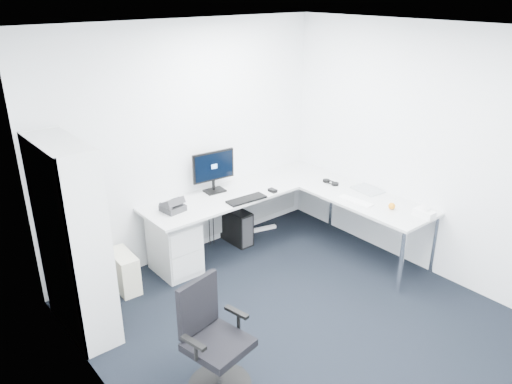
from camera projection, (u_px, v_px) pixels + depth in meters
ground at (314, 332)px, 4.69m from camera, size 4.20×4.20×0.00m
ceiling at (331, 32)px, 3.64m from camera, size 4.20×4.20×0.00m
wall_back at (187, 143)px, 5.66m from camera, size 3.60×0.02×2.70m
wall_left at (121, 274)px, 3.11m from camera, size 0.02×4.20×2.70m
wall_right at (441, 157)px, 5.22m from camera, size 0.02×4.20×2.70m
l_desk at (263, 228)px, 5.86m from camera, size 2.57×1.44×0.75m
drawer_pedestal at (175, 245)px, 5.57m from camera, size 0.43×0.54×0.66m
bookshelf at (73, 241)px, 4.41m from camera, size 0.36×0.92×1.85m
task_chair at (218, 342)px, 3.84m from camera, size 0.63×0.63×0.95m
black_pc_tower at (236, 226)px, 6.25m from camera, size 0.21×0.45×0.43m
beige_pc_tower at (124, 271)px, 5.28m from camera, size 0.22×0.45×0.42m
power_strip at (264, 228)px, 6.63m from camera, size 0.33×0.14×0.04m
monitor at (214, 171)px, 5.81m from camera, size 0.55×0.22×0.51m
black_keyboard at (247, 199)px, 5.66m from camera, size 0.48×0.19×0.02m
mouse at (273, 190)px, 5.89m from camera, size 0.07×0.11×0.03m
desk_phone at (173, 204)px, 5.38m from camera, size 0.25×0.25×0.15m
laptop at (368, 180)px, 5.89m from camera, size 0.40×0.39×0.26m
white_keyboard at (356, 201)px, 5.64m from camera, size 0.16×0.43×0.01m
headphones at (331, 181)px, 6.13m from camera, size 0.14×0.21×0.05m
orange_fruit at (392, 206)px, 5.43m from camera, size 0.08×0.08×0.08m
tissue_box at (424, 214)px, 5.25m from camera, size 0.12×0.22×0.08m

